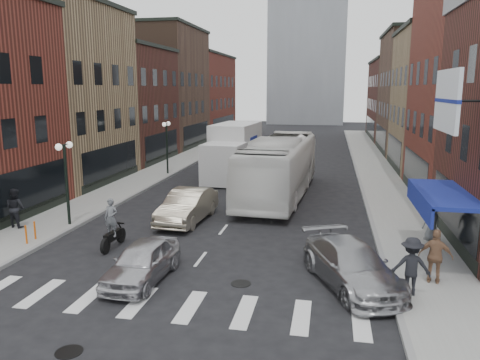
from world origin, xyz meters
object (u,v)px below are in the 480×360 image
(box_truck, at_px, (233,151))
(ped_left_solo, at_px, (15,208))
(sedan_left_near, at_px, (142,262))
(ped_right_a, at_px, (411,266))
(ped_right_c, at_px, (432,222))
(streetlamp_near, at_px, (66,168))
(streetlamp_far, at_px, (167,138))
(motorcycle_rider, at_px, (112,225))
(transit_bus, at_px, (280,167))
(curb_car, at_px, (352,265))
(sedan_left_far, at_px, (187,206))
(billboard_sign, at_px, (450,103))
(bike_rack, at_px, (31,232))
(ped_right_b, at_px, (436,256))

(box_truck, distance_m, ped_left_solo, 16.83)
(sedan_left_near, height_order, ped_left_solo, ped_left_solo)
(ped_right_a, height_order, ped_right_c, ped_right_a)
(streetlamp_near, height_order, streetlamp_far, same)
(motorcycle_rider, xyz_separation_m, ped_left_solo, (-5.65, 1.55, 0.08))
(transit_bus, relative_size, ped_right_a, 7.04)
(streetlamp_near, distance_m, streetlamp_far, 14.00)
(box_truck, relative_size, transit_bus, 0.70)
(streetlamp_near, relative_size, ped_right_a, 2.19)
(motorcycle_rider, xyz_separation_m, curb_car, (9.66, -1.99, -0.27))
(ped_right_a, bearing_deg, sedan_left_far, -34.11)
(sedan_left_near, xyz_separation_m, ped_right_a, (8.92, 0.29, 0.40))
(billboard_sign, bearing_deg, bike_rack, 177.17)
(bike_rack, relative_size, sedan_left_near, 0.20)
(streetlamp_far, relative_size, bike_rack, 5.14)
(billboard_sign, height_order, streetlamp_far, billboard_sign)
(box_truck, height_order, ped_right_a, box_truck)
(sedan_left_near, height_order, ped_right_a, ped_right_a)
(streetlamp_near, bearing_deg, ped_right_c, 2.58)
(sedan_left_far, xyz_separation_m, curb_car, (7.78, -6.44, -0.07))
(ped_left_solo, bearing_deg, bike_rack, 148.48)
(bike_rack, distance_m, box_truck, 17.80)
(streetlamp_near, relative_size, ped_right_b, 2.21)
(billboard_sign, relative_size, sedan_left_far, 0.75)
(billboard_sign, relative_size, motorcycle_rider, 1.72)
(curb_car, xyz_separation_m, ped_right_a, (1.79, -0.64, 0.35))
(ped_right_a, bearing_deg, bike_rack, -6.57)
(box_truck, relative_size, sedan_left_near, 2.28)
(billboard_sign, distance_m, sedan_left_far, 13.12)
(ped_right_b, bearing_deg, sedan_left_far, -15.60)
(streetlamp_far, xyz_separation_m, sedan_left_near, (5.98, -19.37, -2.22))
(curb_car, distance_m, ped_right_b, 2.80)
(streetlamp_near, relative_size, motorcycle_rider, 1.91)
(curb_car, bearing_deg, sedan_left_near, 163.58)
(streetlamp_near, xyz_separation_m, bike_rack, (-0.20, -2.70, -2.36))
(bike_rack, relative_size, transit_bus, 0.06)
(billboard_sign, xyz_separation_m, ped_left_solo, (-18.19, 2.60, -5.05))
(sedan_left_far, bearing_deg, sedan_left_near, -81.06)
(curb_car, xyz_separation_m, ped_right_c, (3.55, 5.19, 0.23))
(bike_rack, bearing_deg, ped_right_c, 11.57)
(ped_right_b, bearing_deg, ped_right_a, 62.77)
(transit_bus, bearing_deg, sedan_left_near, -99.68)
(transit_bus, height_order, ped_right_b, transit_bus)
(motorcycle_rider, height_order, ped_left_solo, motorcycle_rider)
(streetlamp_near, distance_m, ped_right_b, 16.44)
(billboard_sign, distance_m, motorcycle_rider, 13.59)
(sedan_left_near, relative_size, ped_right_a, 2.17)
(bike_rack, bearing_deg, ped_right_b, -4.64)
(sedan_left_far, height_order, ped_left_solo, ped_left_solo)
(streetlamp_near, height_order, sedan_left_near, streetlamp_near)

